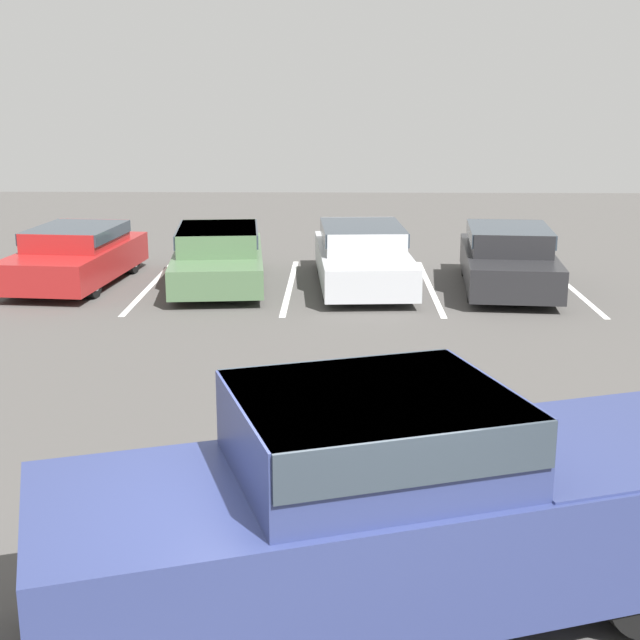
{
  "coord_description": "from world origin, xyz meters",
  "views": [
    {
      "loc": [
        0.02,
        -5.93,
        4.06
      ],
      "look_at": [
        -0.22,
        5.8,
        1.0
      ],
      "focal_mm": 50.0,
      "sensor_mm": 36.0,
      "label": 1
    }
  ],
  "objects_px": {
    "parked_sedan_b": "(218,254)",
    "parked_sedan_c": "(362,254)",
    "pickup_truck": "(408,504)",
    "parked_sedan_a": "(76,254)",
    "parked_sedan_d": "(508,257)"
  },
  "relations": [
    {
      "from": "pickup_truck",
      "to": "parked_sedan_c",
      "type": "bearing_deg",
      "value": 71.89
    },
    {
      "from": "parked_sedan_a",
      "to": "parked_sedan_d",
      "type": "relative_size",
      "value": 0.99
    },
    {
      "from": "parked_sedan_c",
      "to": "parked_sedan_d",
      "type": "xyz_separation_m",
      "value": [
        3.01,
        -0.3,
        0.01
      ]
    },
    {
      "from": "parked_sedan_b",
      "to": "parked_sedan_d",
      "type": "relative_size",
      "value": 1.06
    },
    {
      "from": "pickup_truck",
      "to": "parked_sedan_d",
      "type": "height_order",
      "value": "pickup_truck"
    },
    {
      "from": "parked_sedan_a",
      "to": "parked_sedan_b",
      "type": "height_order",
      "value": "parked_sedan_a"
    },
    {
      "from": "pickup_truck",
      "to": "parked_sedan_a",
      "type": "xyz_separation_m",
      "value": [
        -6.13,
        12.24,
        -0.29
      ]
    },
    {
      "from": "parked_sedan_d",
      "to": "parked_sedan_a",
      "type": "bearing_deg",
      "value": -86.93
    },
    {
      "from": "pickup_truck",
      "to": "parked_sedan_c",
      "type": "relative_size",
      "value": 1.23
    },
    {
      "from": "parked_sedan_b",
      "to": "parked_sedan_d",
      "type": "distance_m",
      "value": 6.07
    },
    {
      "from": "pickup_truck",
      "to": "parked_sedan_c",
      "type": "height_order",
      "value": "pickup_truck"
    },
    {
      "from": "parked_sedan_b",
      "to": "parked_sedan_c",
      "type": "bearing_deg",
      "value": 83.94
    },
    {
      "from": "parked_sedan_a",
      "to": "parked_sedan_b",
      "type": "relative_size",
      "value": 0.93
    },
    {
      "from": "parked_sedan_b",
      "to": "parked_sedan_a",
      "type": "bearing_deg",
      "value": -96.21
    },
    {
      "from": "parked_sedan_c",
      "to": "parked_sedan_a",
      "type": "bearing_deg",
      "value": -93.95
    }
  ]
}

